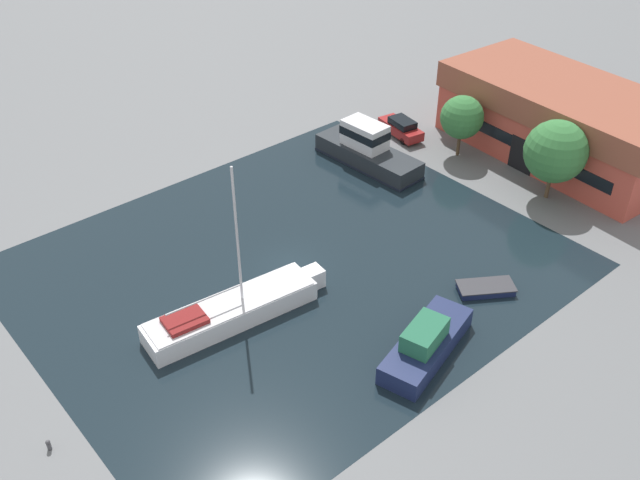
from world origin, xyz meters
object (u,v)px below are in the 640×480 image
(small_dinghy, at_px, (486,288))
(quay_tree_by_water, at_px, (556,151))
(cabin_boat, at_px, (426,343))
(parked_car, at_px, (401,127))
(warehouse_building, at_px, (562,120))
(motor_cruiser, at_px, (367,150))
(quay_tree_near_building, at_px, (462,117))
(sailboat_moored, at_px, (234,310))

(small_dinghy, bearing_deg, quay_tree_by_water, 141.76)
(cabin_boat, bearing_deg, parked_car, 121.14)
(parked_car, distance_m, cabin_boat, 28.20)
(quay_tree_by_water, bearing_deg, parked_car, -175.29)
(quay_tree_by_water, xyz_separation_m, small_dinghy, (4.32, -13.03, -3.85))
(warehouse_building, bearing_deg, parked_car, -141.02)
(motor_cruiser, bearing_deg, quay_tree_near_building, -32.81)
(quay_tree_near_building, bearing_deg, quay_tree_by_water, 0.09)
(parked_car, height_order, motor_cruiser, motor_cruiser)
(quay_tree_by_water, height_order, cabin_boat, quay_tree_by_water)
(warehouse_building, xyz_separation_m, sailboat_moored, (-0.62, -33.96, -2.49))
(sailboat_moored, distance_m, cabin_boat, 12.12)
(quay_tree_near_building, distance_m, quay_tree_by_water, 9.21)
(parked_car, xyz_separation_m, small_dinghy, (19.27, -11.80, -0.60))
(quay_tree_near_building, bearing_deg, small_dinghy, -43.92)
(parked_car, relative_size, sailboat_moored, 0.40)
(warehouse_building, relative_size, quay_tree_by_water, 3.26)
(cabin_boat, bearing_deg, motor_cruiser, 129.04)
(sailboat_moored, relative_size, motor_cruiser, 1.24)
(quay_tree_by_water, height_order, sailboat_moored, sailboat_moored)
(warehouse_building, relative_size, motor_cruiser, 2.10)
(quay_tree_near_building, xyz_separation_m, motor_cruiser, (-4.09, -7.11, -2.28))
(motor_cruiser, xyz_separation_m, small_dinghy, (17.61, -5.90, -1.06))
(quay_tree_by_water, relative_size, parked_car, 1.32)
(sailboat_moored, bearing_deg, quay_tree_by_water, 87.42)
(warehouse_building, relative_size, sailboat_moored, 1.70)
(quay_tree_by_water, distance_m, sailboat_moored, 27.83)
(quay_tree_by_water, xyz_separation_m, motor_cruiser, (-13.29, -7.13, -2.79))
(motor_cruiser, bearing_deg, small_dinghy, -111.42)
(warehouse_building, bearing_deg, motor_cruiser, -120.90)
(quay_tree_near_building, relative_size, quay_tree_by_water, 0.83)
(warehouse_building, height_order, cabin_boat, warehouse_building)
(parked_car, bearing_deg, sailboat_moored, -148.37)
(quay_tree_near_building, relative_size, small_dinghy, 1.34)
(warehouse_building, xyz_separation_m, quay_tree_near_building, (-5.51, -6.68, 0.36))
(quay_tree_near_building, height_order, quay_tree_by_water, quay_tree_by_water)
(warehouse_building, height_order, parked_car, warehouse_building)
(small_dinghy, distance_m, cabin_boat, 7.56)
(warehouse_building, height_order, quay_tree_near_building, warehouse_building)
(quay_tree_near_building, distance_m, cabin_boat, 25.42)
(sailboat_moored, xyz_separation_m, motor_cruiser, (-8.98, 20.16, 0.57))
(parked_car, distance_m, sailboat_moored, 28.15)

